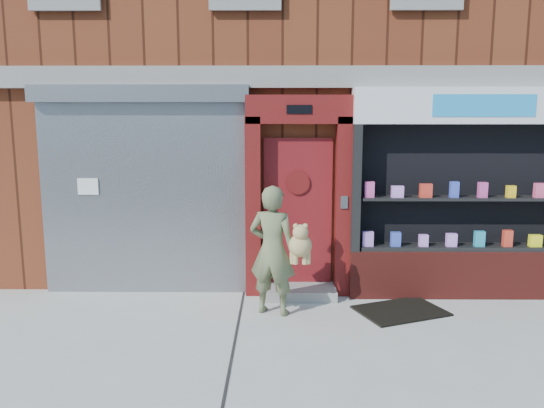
{
  "coord_description": "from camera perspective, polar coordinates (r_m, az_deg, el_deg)",
  "views": [
    {
      "loc": [
        -1.06,
        -5.72,
        2.6
      ],
      "look_at": [
        -1.12,
        1.0,
        1.49
      ],
      "focal_mm": 35.0,
      "sensor_mm": 36.0,
      "label": 1
    }
  ],
  "objects": [
    {
      "name": "ground",
      "position": [
        6.37,
        10.4,
        -14.88
      ],
      "size": [
        80.0,
        80.0,
        0.0
      ],
      "primitive_type": "plane",
      "color": "#9E9E99",
      "rests_on": "ground"
    },
    {
      "name": "building",
      "position": [
        11.84,
        5.87,
        16.11
      ],
      "size": [
        12.0,
        8.16,
        8.0
      ],
      "color": "#612816",
      "rests_on": "ground"
    },
    {
      "name": "shutter_bay",
      "position": [
        7.94,
        -13.66,
        2.74
      ],
      "size": [
        3.1,
        0.3,
        3.04
      ],
      "color": "gray",
      "rests_on": "ground"
    },
    {
      "name": "red_door_bay",
      "position": [
        7.67,
        2.83,
        0.8
      ],
      "size": [
        1.52,
        0.58,
        2.9
      ],
      "color": "#580F0F",
      "rests_on": "ground"
    },
    {
      "name": "pharmacy_bay",
      "position": [
        8.13,
        20.7,
        0.08
      ],
      "size": [
        3.5,
        0.41,
        3.0
      ],
      "color": "maroon",
      "rests_on": "ground"
    },
    {
      "name": "woman",
      "position": [
        6.98,
        0.3,
        -4.94
      ],
      "size": [
        0.88,
        0.59,
        1.73
      ],
      "color": "#626A46",
      "rests_on": "ground"
    },
    {
      "name": "doormat",
      "position": [
        7.49,
        13.66,
        -11.1
      ],
      "size": [
        1.33,
        1.14,
        0.03
      ],
      "primitive_type": "cube",
      "rotation": [
        0.0,
        0.0,
        0.38
      ],
      "color": "black",
      "rests_on": "ground"
    }
  ]
}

